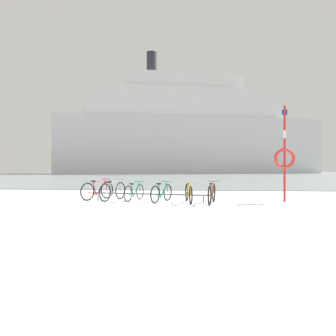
% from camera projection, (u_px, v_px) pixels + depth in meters
% --- Properties ---
extents(ground, '(80.00, 132.00, 0.08)m').
position_uv_depth(ground, '(188.00, 174.00, 60.48)').
color(ground, white).
extents(bike_rack, '(4.66, 0.84, 0.31)m').
position_uv_depth(bike_rack, '(148.00, 194.00, 11.27)').
color(bike_rack, '#4C5156').
rests_on(bike_rack, ground).
extents(bicycle_0, '(0.89, 1.58, 0.83)m').
position_uv_depth(bicycle_0, '(98.00, 190.00, 11.93)').
color(bicycle_0, black).
rests_on(bicycle_0, ground).
extents(bicycle_1, '(0.69, 1.65, 0.82)m').
position_uv_depth(bicycle_1, '(113.00, 191.00, 11.58)').
color(bicycle_1, black).
rests_on(bicycle_1, ground).
extents(bicycle_2, '(0.60, 1.58, 0.74)m').
position_uv_depth(bicycle_2, '(134.00, 192.00, 11.51)').
color(bicycle_2, black).
rests_on(bicycle_2, ground).
extents(bicycle_3, '(0.72, 1.53, 0.77)m').
position_uv_depth(bicycle_3, '(162.00, 193.00, 11.04)').
color(bicycle_3, black).
rests_on(bicycle_3, ground).
extents(bicycle_4, '(0.46, 1.73, 0.76)m').
position_uv_depth(bicycle_4, '(189.00, 193.00, 10.87)').
color(bicycle_4, black).
rests_on(bicycle_4, ground).
extents(bicycle_5, '(0.53, 1.74, 0.80)m').
position_uv_depth(bicycle_5, '(212.00, 194.00, 10.54)').
color(bicycle_5, black).
rests_on(bicycle_5, ground).
extents(rescue_post, '(0.79, 0.12, 3.66)m').
position_uv_depth(rescue_post, '(285.00, 156.00, 11.15)').
color(rescue_post, red).
rests_on(rescue_post, ground).
extents(ferry_ship, '(61.01, 25.58, 28.22)m').
position_uv_depth(ferry_ship, '(187.00, 133.00, 69.63)').
color(ferry_ship, silver).
rests_on(ferry_ship, ground).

